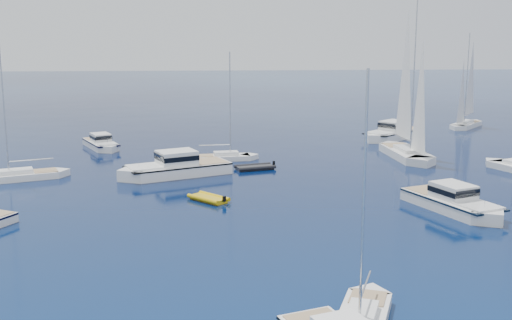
{
  "coord_description": "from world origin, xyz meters",
  "views": [
    {
      "loc": [
        -5.05,
        -36.51,
        14.35
      ],
      "look_at": [
        -1.01,
        23.59,
        2.2
      ],
      "focal_mm": 45.2,
      "sensor_mm": 36.0,
      "label": 1
    }
  ],
  "objects": [
    {
      "name": "sailboat_centre",
      "position": [
        -3.99,
        34.69,
        0.0
      ],
      "size": [
        8.72,
        3.16,
        12.53
      ],
      "primitive_type": null,
      "rotation": [
        0.0,
        0.0,
        4.83
      ],
      "color": "white",
      "rests_on": "ground"
    },
    {
      "name": "sailboat_sails_far",
      "position": [
        33.1,
        57.44,
        0.0
      ],
      "size": [
        8.4,
        9.17,
        14.53
      ],
      "primitive_type": null,
      "rotation": [
        0.0,
        0.0,
        2.43
      ],
      "color": "silver",
      "rests_on": "ground"
    },
    {
      "name": "motor_cruiser_centre",
      "position": [
        -8.97,
        27.03,
        0.0
      ],
      "size": [
        12.82,
        8.47,
        3.24
      ],
      "primitive_type": null,
      "rotation": [
        0.0,
        0.0,
        1.99
      ],
      "color": "white",
      "rests_on": "ground"
    },
    {
      "name": "ground",
      "position": [
        0.0,
        0.0,
        0.0
      ],
      "size": [
        400.0,
        400.0,
        0.0
      ],
      "primitive_type": "plane",
      "color": "navy",
      "rests_on": "ground"
    },
    {
      "name": "tender_yellow",
      "position": [
        -5.52,
        17.07,
        0.0
      ],
      "size": [
        4.14,
        4.21,
        0.95
      ],
      "primitive_type": null,
      "rotation": [
        0.0,
        0.0,
        0.76
      ],
      "color": "gold",
      "rests_on": "ground"
    },
    {
      "name": "sailboat_sails_r",
      "position": [
        17.05,
        34.91,
        0.0
      ],
      "size": [
        4.25,
        13.34,
        19.34
      ],
      "primitive_type": null,
      "rotation": [
        0.0,
        0.0,
        3.21
      ],
      "color": "silver",
      "rests_on": "ground"
    },
    {
      "name": "tender_grey_far",
      "position": [
        -0.74,
        29.53,
        0.0
      ],
      "size": [
        4.78,
        3.43,
        0.95
      ],
      "primitive_type": null,
      "rotation": [
        0.0,
        0.0,
        1.86
      ],
      "color": "black",
      "rests_on": "ground"
    },
    {
      "name": "motor_cruiser_horizon",
      "position": [
        -18.9,
        43.15,
        0.0
      ],
      "size": [
        6.27,
        9.22,
        2.34
      ],
      "primitive_type": null,
      "rotation": [
        0.0,
        0.0,
        3.58
      ],
      "color": "silver",
      "rests_on": "ground"
    },
    {
      "name": "motor_cruiser_distant",
      "position": [
        19.05,
        47.81,
        0.0
      ],
      "size": [
        11.07,
        10.57,
        3.08
      ],
      "primitive_type": null,
      "rotation": [
        0.0,
        0.0,
        2.31
      ],
      "color": "white",
      "rests_on": "ground"
    },
    {
      "name": "sailboat_mid_l",
      "position": [
        -24.0,
        26.4,
        0.0
      ],
      "size": [
        10.27,
        5.98,
        14.7
      ],
      "primitive_type": null,
      "rotation": [
        0.0,
        0.0,
        1.93
      ],
      "color": "white",
      "rests_on": "ground"
    },
    {
      "name": "motor_cruiser_right",
      "position": [
        14.32,
        12.56,
        0.0
      ],
      "size": [
        7.03,
        11.28,
        2.84
      ],
      "primitive_type": null,
      "rotation": [
        0.0,
        0.0,
        3.52
      ],
      "color": "silver",
      "rests_on": "ground"
    }
  ]
}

